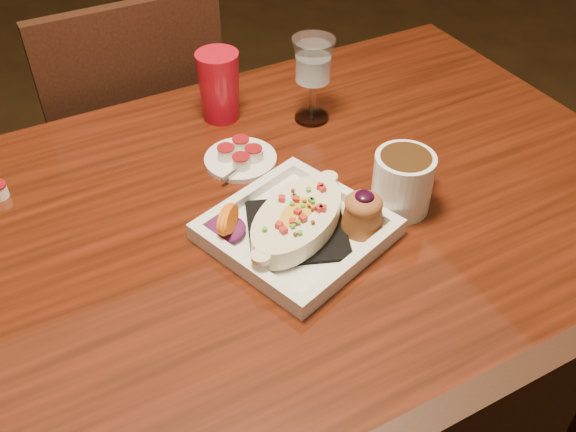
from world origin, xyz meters
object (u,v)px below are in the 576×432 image
goblet (313,65)px  coffee_mug (404,179)px  plate (303,223)px  red_tumbler (219,86)px  table (238,265)px  chair_far (136,148)px  saucer (240,158)px

goblet → coffee_mug: bearing=-90.4°
coffee_mug → plate: bearing=155.4°
red_tumbler → coffee_mug: bearing=-68.7°
table → coffee_mug: (0.27, -0.09, 0.15)m
chair_far → saucer: size_ratio=7.01×
table → goblet: goblet is taller
goblet → saucer: bearing=-160.5°
table → saucer: saucer is taller
goblet → saucer: size_ratio=1.29×
table → chair_far: 0.65m
coffee_mug → saucer: (-0.19, 0.24, -0.05)m
chair_far → red_tumbler: chair_far is taller
table → red_tumbler: red_tumbler is taller
chair_far → table: bearing=90.0°
table → red_tumbler: 0.37m
coffee_mug → red_tumbler: bearing=90.5°
saucer → red_tumbler: size_ratio=0.95×
coffee_mug → red_tumbler: size_ratio=0.98×
red_tumbler → chair_far: bearing=108.9°
chair_far → goblet: (0.27, -0.42, 0.36)m
red_tumbler → table: bearing=-110.0°
table → goblet: (0.27, 0.21, 0.22)m
saucer → table: bearing=-118.4°
chair_far → coffee_mug: size_ratio=6.85×
saucer → coffee_mug: bearing=-52.0°
red_tumbler → saucer: bearing=-101.4°
goblet → red_tumbler: size_ratio=1.23×
table → goblet: size_ratio=8.79×
chair_far → plate: 0.76m
plate → coffee_mug: coffee_mug is taller
saucer → red_tumbler: bearing=78.6°
table → goblet: 0.40m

